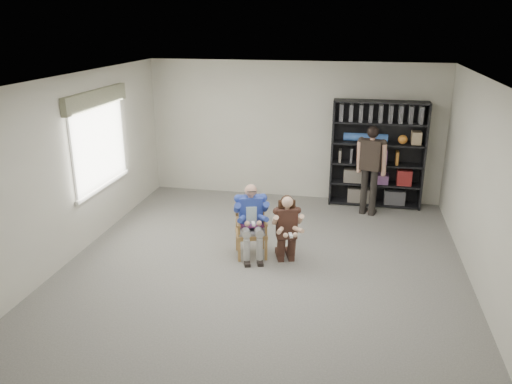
% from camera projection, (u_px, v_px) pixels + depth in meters
% --- Properties ---
extents(room_shell, '(6.00, 7.00, 2.80)m').
position_uv_depth(room_shell, '(262.00, 183.00, 6.96)').
color(room_shell, beige).
rests_on(room_shell, ground).
extents(floor, '(6.00, 7.00, 0.01)m').
position_uv_depth(floor, '(261.00, 272.00, 7.42)').
color(floor, '#605E59').
rests_on(floor, ground).
extents(window_left, '(0.16, 2.00, 1.75)m').
position_uv_depth(window_left, '(100.00, 141.00, 8.36)').
color(window_left, white).
rests_on(window_left, room_shell).
extents(armchair, '(0.66, 0.65, 0.91)m').
position_uv_depth(armchair, '(251.00, 229.00, 7.82)').
color(armchair, '#A3753E').
rests_on(armchair, floor).
extents(seated_man, '(0.70, 0.83, 1.18)m').
position_uv_depth(seated_man, '(251.00, 221.00, 7.78)').
color(seated_man, navy).
rests_on(seated_man, floor).
extents(kneeling_woman, '(0.65, 0.83, 1.08)m').
position_uv_depth(kneeling_woman, '(287.00, 230.00, 7.58)').
color(kneeling_woman, '#362019').
rests_on(kneeling_woman, floor).
extents(bookshelf, '(1.80, 0.38, 2.10)m').
position_uv_depth(bookshelf, '(377.00, 154.00, 9.80)').
color(bookshelf, black).
rests_on(bookshelf, floor).
extents(standing_man, '(0.60, 0.45, 1.72)m').
position_uv_depth(standing_man, '(370.00, 171.00, 9.37)').
color(standing_man, black).
rests_on(standing_man, floor).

